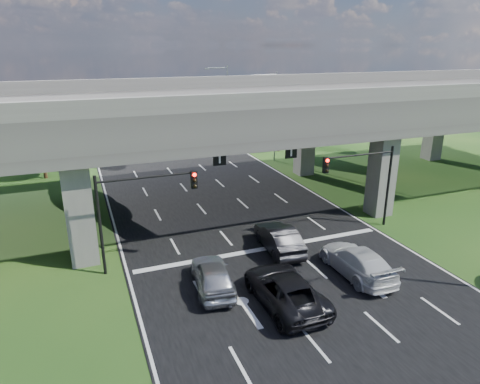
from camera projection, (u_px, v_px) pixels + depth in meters
ground at (289, 274)px, 24.99m from camera, size 160.00×160.00×0.00m
road at (231, 214)px, 33.81m from camera, size 18.00×120.00×0.03m
overpass at (221, 111)px, 33.00m from camera, size 80.00×15.00×10.00m
signal_right at (365, 174)px, 29.79m from camera, size 5.76×0.54×6.00m
signal_left at (138, 202)px, 24.43m from camera, size 5.76×0.54×6.00m
streetlight_far at (272, 110)px, 47.71m from camera, size 3.38×0.25×10.00m
streetlight_beyond at (225, 95)px, 61.81m from camera, size 3.38×0.25×10.00m
tree_left_near at (39, 131)px, 41.58m from camera, size 4.50×4.50×7.80m
tree_left_mid at (15, 126)px, 47.82m from camera, size 3.91×3.90×6.76m
tree_left_far at (54, 106)px, 55.93m from camera, size 4.80×4.80×8.32m
tree_right_near at (280, 115)px, 52.68m from camera, size 4.20×4.20×7.28m
tree_right_mid at (274, 108)px, 60.87m from camera, size 3.91×3.90×6.76m
tree_right_far at (228, 99)px, 66.34m from camera, size 4.50×4.50×7.80m
car_silver at (213, 275)px, 23.23m from camera, size 2.58×5.08×1.66m
car_dark at (279, 238)px, 27.62m from camera, size 2.26×5.29×1.70m
car_white at (357, 261)px, 24.74m from camera, size 2.42×5.70×1.64m
car_trailing at (285, 289)px, 21.88m from camera, size 2.76×5.95×1.65m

